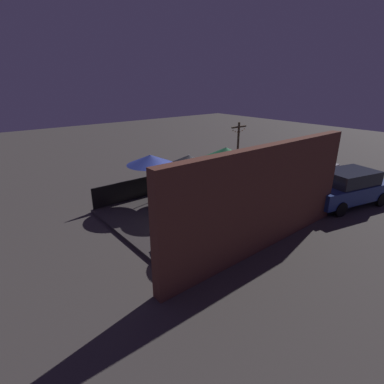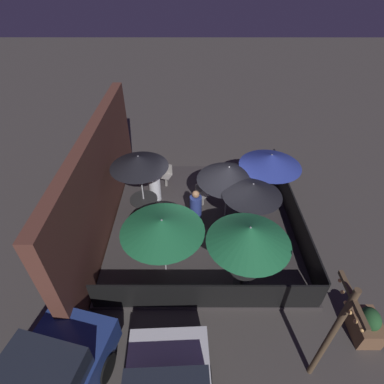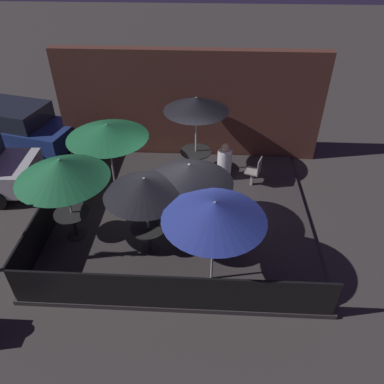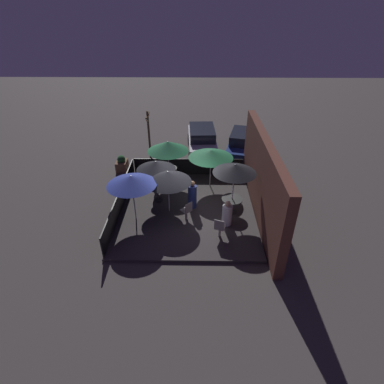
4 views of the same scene
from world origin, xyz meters
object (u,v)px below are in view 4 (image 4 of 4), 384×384
object	(u,v)px
patio_umbrella_0	(235,169)
dining_table_1	(169,171)
patio_chair_0	(187,210)
parked_car_0	(202,139)
dining_table_2	(158,190)
patron_1	(227,214)
patio_umbrella_4	(168,177)
light_post	(149,135)
patio_umbrella_3	(211,154)
planter_box	(122,164)
patio_umbrella_2	(156,165)
patio_umbrella_5	(131,180)
patio_umbrella_1	(168,146)
parked_car_1	(243,144)
dining_table_0	(232,201)
patron_0	(192,196)
patio_chair_1	(220,227)

from	to	relation	value
patio_umbrella_0	dining_table_1	size ratio (longest dim) A/B	2.85
dining_table_1	patio_chair_0	world-z (taller)	patio_chair_0
parked_car_0	dining_table_1	bearing A→B (deg)	-26.76
dining_table_2	patron_1	bearing A→B (deg)	60.10
patio_umbrella_4	light_post	world-z (taller)	light_post
patio_umbrella_3	planter_box	world-z (taller)	patio_umbrella_3
patio_umbrella_2	patio_umbrella_5	distance (m)	1.72
patio_umbrella_4	parked_car_0	distance (m)	7.18
patio_umbrella_1	patron_1	size ratio (longest dim) A/B	1.91
patio_umbrella_4	patio_umbrella_1	bearing A→B (deg)	-175.46
patio_umbrella_0	parked_car_1	size ratio (longest dim) A/B	0.55
dining_table_2	patron_1	distance (m)	3.70
patio_umbrella_0	parked_car_0	xyz separation A→B (m)	(-6.95, -1.27, -1.55)
patio_umbrella_5	parked_car_1	bearing A→B (deg)	140.34
patio_umbrella_3	planter_box	distance (m)	5.62
dining_table_0	patron_1	bearing A→B (deg)	-18.30
patio_umbrella_2	dining_table_0	size ratio (longest dim) A/B	2.21
patio_umbrella_4	light_post	distance (m)	5.35
dining_table_1	parked_car_1	distance (m)	5.58
dining_table_0	planter_box	world-z (taller)	planter_box
patron_0	patio_umbrella_5	bearing A→B (deg)	-27.83
patio_umbrella_0	parked_car_0	world-z (taller)	patio_umbrella_0
dining_table_0	patio_umbrella_3	bearing A→B (deg)	-159.37
patio_chair_0	light_post	world-z (taller)	light_post
dining_table_1	patron_0	size ratio (longest dim) A/B	0.62
patio_umbrella_0	patio_umbrella_5	xyz separation A→B (m)	(0.54, -4.34, -0.29)
dining_table_1	patio_chair_1	distance (m)	5.26
patio_umbrella_2	patio_umbrella_3	xyz separation A→B (m)	(-1.44, 2.59, -0.07)
patio_umbrella_1	patio_chair_1	world-z (taller)	patio_umbrella_1
planter_box	patio_umbrella_5	bearing A→B (deg)	18.81
patio_umbrella_2	patio_chair_0	xyz separation A→B (m)	(1.55, 1.47, -1.39)
dining_table_2	patron_0	size ratio (longest dim) A/B	0.60
patio_umbrella_5	patio_chair_0	size ratio (longest dim) A/B	2.36
planter_box	parked_car_1	distance (m)	7.59
dining_table_0	dining_table_1	world-z (taller)	dining_table_1
dining_table_2	patio_chair_0	size ratio (longest dim) A/B	0.90
planter_box	parked_car_1	bearing A→B (deg)	105.51
patio_chair_0	planter_box	size ratio (longest dim) A/B	0.99
patio_chair_0	patron_1	bearing A→B (deg)	-143.05
parked_car_0	patio_chair_0	bearing A→B (deg)	-8.25
patio_umbrella_4	patron_0	xyz separation A→B (m)	(-0.37, 1.06, -1.22)
patio_umbrella_3	parked_car_1	bearing A→B (deg)	150.15
patio_umbrella_5	light_post	world-z (taller)	light_post
patio_umbrella_3	patio_umbrella_4	bearing A→B (deg)	-39.79
patio_umbrella_3	planter_box	size ratio (longest dim) A/B	2.42
dining_table_1	light_post	xyz separation A→B (m)	(-2.27, -1.30, 1.12)
light_post	planter_box	bearing A→B (deg)	-60.29
patio_umbrella_2	patron_0	size ratio (longest dim) A/B	1.52
patio_umbrella_3	patron_0	size ratio (longest dim) A/B	1.63
light_post	patio_chair_0	bearing A→B (deg)	22.36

